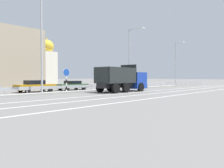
{
  "coord_description": "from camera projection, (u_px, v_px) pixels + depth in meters",
  "views": [
    {
      "loc": [
        -19.22,
        -17.71,
        1.72
      ],
      "look_at": [
        0.12,
        0.47,
        0.88
      ],
      "focal_mm": 35.0,
      "sensor_mm": 36.0,
      "label": 1
    }
  ],
  "objects": [
    {
      "name": "parked_car_5",
      "position": [
        72.0,
        85.0,
        29.05
      ],
      "size": [
        4.2,
        2.26,
        1.24
      ],
      "rotation": [
        0.0,
        0.0,
        1.49
      ],
      "color": "#335B33",
      "rests_on": "ground_plane"
    },
    {
      "name": "median_guardrail",
      "position": [
        97.0,
        86.0,
        28.17
      ],
      "size": [
        69.6,
        0.09,
        0.78
      ],
      "color": "#9EA0A5",
      "rests_on": "ground_plane"
    },
    {
      "name": "parked_car_4",
      "position": [
        35.0,
        86.0,
        25.26
      ],
      "size": [
        4.69,
        1.98,
        1.36
      ],
      "rotation": [
        0.0,
        0.0,
        -1.52
      ],
      "color": "#B27A14",
      "rests_on": "ground_plane"
    },
    {
      "name": "median_road_sign",
      "position": [
        66.0,
        80.0,
        23.5
      ],
      "size": [
        0.86,
        0.16,
        2.66
      ],
      "color": "white",
      "rests_on": "ground_plane"
    },
    {
      "name": "lane_strip_1",
      "position": [
        153.0,
        94.0,
        22.71
      ],
      "size": [
        69.6,
        0.16,
        0.01
      ],
      "primitive_type": "cube",
      "color": "silver",
      "rests_on": "ground_plane"
    },
    {
      "name": "ground_plane",
      "position": [
        114.0,
        91.0,
        26.18
      ],
      "size": [
        320.0,
        320.0,
        0.0
      ],
      "primitive_type": "plane",
      "color": "#605E5B"
    },
    {
      "name": "dump_truck",
      "position": [
        126.0,
        81.0,
        26.23
      ],
      "size": [
        7.06,
        2.76,
        3.22
      ],
      "rotation": [
        0.0,
        0.0,
        -1.56
      ],
      "color": "#19389E",
      "rests_on": "ground_plane"
    },
    {
      "name": "street_lamp_3",
      "position": [
        176.0,
        62.0,
        41.42
      ],
      "size": [
        0.71,
        1.87,
        8.42
      ],
      "color": "#ADADB2",
      "rests_on": "ground_plane"
    },
    {
      "name": "lane_strip_0",
      "position": [
        134.0,
        92.0,
        24.39
      ],
      "size": [
        69.6,
        0.16,
        0.01
      ],
      "primitive_type": "cube",
      "color": "silver",
      "rests_on": "ground_plane"
    },
    {
      "name": "lane_strip_2",
      "position": [
        177.0,
        95.0,
        20.83
      ],
      "size": [
        69.6,
        0.16,
        0.01
      ],
      "primitive_type": "cube",
      "color": "silver",
      "rests_on": "ground_plane"
    },
    {
      "name": "street_lamp_1",
      "position": [
        42.0,
        40.0,
        20.99
      ],
      "size": [
        0.72,
        2.18,
        9.58
      ],
      "color": "#ADADB2",
      "rests_on": "ground_plane"
    },
    {
      "name": "street_lamp_2",
      "position": [
        131.0,
        55.0,
        31.29
      ],
      "size": [
        0.7,
        2.61,
        8.66
      ],
      "color": "#ADADB2",
      "rests_on": "ground_plane"
    },
    {
      "name": "median_island",
      "position": [
        103.0,
        90.0,
        27.53
      ],
      "size": [
        38.28,
        1.1,
        0.18
      ],
      "primitive_type": "cube",
      "color": "gray",
      "rests_on": "ground_plane"
    },
    {
      "name": "church_tower",
      "position": [
        47.0,
        63.0,
        52.19
      ],
      "size": [
        3.6,
        3.6,
        11.52
      ],
      "color": "silver",
      "rests_on": "ground_plane"
    }
  ]
}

